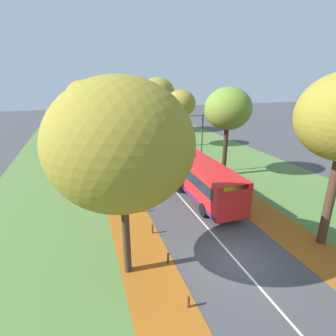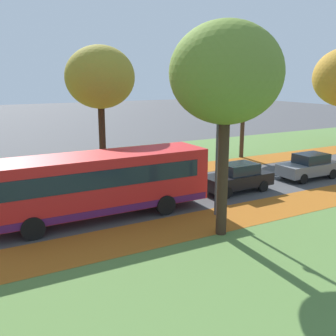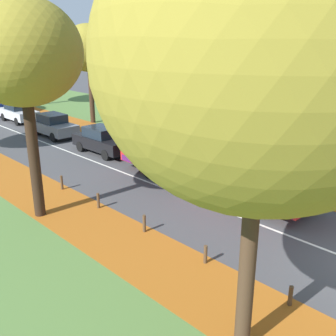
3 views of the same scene
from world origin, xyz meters
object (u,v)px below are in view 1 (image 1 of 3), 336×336
at_px(car_blue_fourth_in_line, 136,129).
at_px(tree_left_mid, 89,112).
at_px(bollard_fifth, 134,192).
at_px(car_silver_third_in_line, 144,136).
at_px(tree_right_near, 228,109).
at_px(car_black_lead, 166,159).
at_px(bollard_second, 168,258).
at_px(car_grey_following, 152,146).
at_px(tree_right_mid, 181,104).
at_px(tree_left_near, 101,118).
at_px(bollard_third, 152,229).
at_px(bollard_sixth, 128,179).
at_px(tree_left_far, 85,98).
at_px(tree_left_nearest, 121,145).
at_px(bollard_fourth, 142,208).
at_px(tree_right_far, 158,93).
at_px(streetlamp_right, 199,138).
at_px(bus, 200,176).
at_px(bollard_nearest, 188,302).
at_px(car_white_trailing, 128,123).

bearing_deg(car_blue_fourth_in_line, tree_left_mid, -123.20).
relative_size(bollard_fifth, car_silver_third_in_line, 0.16).
bearing_deg(tree_right_near, bollard_fifth, -167.81).
height_order(tree_left_mid, car_black_lead, tree_left_mid).
relative_size(bollard_second, bollard_fifth, 0.88).
bearing_deg(car_grey_following, tree_right_mid, 23.26).
xyz_separation_m(tree_left_near, bollard_third, (2.06, -7.03, -6.02)).
distance_m(bollard_sixth, car_blue_fourth_in_line, 23.11).
height_order(tree_left_mid, car_grey_following, tree_left_mid).
bearing_deg(tree_right_near, tree_right_mid, 89.72).
distance_m(tree_left_far, tree_right_near, 26.09).
xyz_separation_m(tree_left_nearest, bollard_fourth, (2.05, 5.82, -6.19)).
xyz_separation_m(tree_right_far, bollard_sixth, (-9.72, -23.01, -6.46)).
height_order(tree_left_near, tree_right_mid, tree_left_near).
bearing_deg(tree_left_near, streetlamp_right, 12.69).
height_order(bollard_fifth, bus, bus).
distance_m(tree_left_near, bollard_fifth, 6.44).
relative_size(tree_right_near, bus, 0.82).
distance_m(bollard_third, bus, 6.80).
bearing_deg(bollard_fifth, streetlamp_right, 24.01).
relative_size(tree_right_far, car_grey_following, 2.24).
bearing_deg(tree_right_mid, bollard_third, -115.21).
distance_m(tree_left_nearest, streetlamp_right, 15.42).
height_order(tree_right_mid, car_grey_following, tree_right_mid).
xyz_separation_m(bollard_third, car_blue_fourth_in_line, (5.47, 31.31, 0.50)).
bearing_deg(car_black_lead, car_grey_following, 90.45).
height_order(bollard_fourth, streetlamp_right, streetlamp_right).
relative_size(bollard_nearest, car_black_lead, 0.14).
bearing_deg(tree_right_near, tree_left_nearest, -136.94).
height_order(car_grey_following, car_white_trailing, same).
bearing_deg(bollard_nearest, tree_left_far, 93.93).
height_order(bollard_nearest, car_grey_following, car_grey_following).
height_order(tree_left_mid, bus, tree_left_mid).
distance_m(bollard_fourth, car_black_lead, 10.76).
bearing_deg(bus, car_grey_following, 91.08).
distance_m(streetlamp_right, bus, 5.72).
bearing_deg(tree_right_far, bollard_second, -105.53).
distance_m(bollard_third, car_white_trailing, 38.11).
height_order(tree_right_far, car_blue_fourth_in_line, tree_right_far).
xyz_separation_m(tree_left_mid, car_silver_third_in_line, (7.95, 6.03, -4.70)).
distance_m(tree_left_mid, bollard_sixth, 11.67).
relative_size(tree_left_far, bollard_fourth, 13.29).
distance_m(tree_left_near, bus, 9.05).
distance_m(bollard_fourth, bollard_sixth, 5.90).
bearing_deg(car_white_trailing, bollard_nearest, -96.90).
distance_m(tree_left_near, streetlamp_right, 9.87).
distance_m(tree_right_near, bollard_sixth, 11.39).
bearing_deg(tree_left_nearest, tree_right_far, 71.28).
relative_size(tree_left_nearest, tree_right_near, 1.10).
xyz_separation_m(bollard_nearest, car_white_trailing, (5.28, 43.64, 0.52)).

